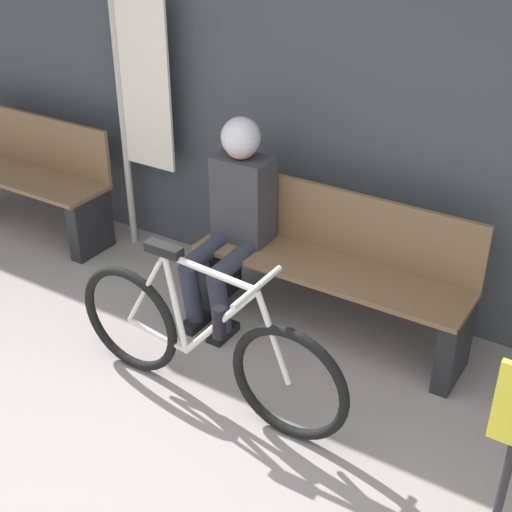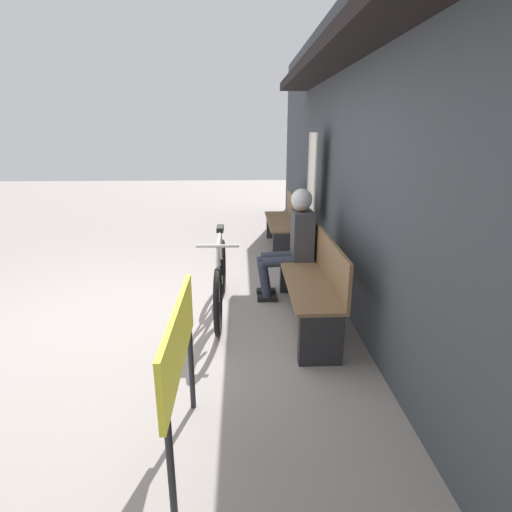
% 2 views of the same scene
% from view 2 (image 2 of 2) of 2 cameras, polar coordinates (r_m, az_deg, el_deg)
% --- Properties ---
extents(ground_plane, '(24.00, 24.00, 0.00)m').
position_cam_2_polar(ground_plane, '(4.20, -18.07, -9.23)').
color(ground_plane, gray).
extents(storefront_wall, '(12.00, 0.56, 3.20)m').
position_cam_2_polar(storefront_wall, '(3.78, 15.70, 14.39)').
color(storefront_wall, '#3D4247').
rests_on(storefront_wall, ground_plane).
extents(park_bench_near, '(1.64, 0.42, 0.87)m').
position_cam_2_polar(park_bench_near, '(3.94, 7.98, -3.77)').
color(park_bench_near, brown).
rests_on(park_bench_near, ground_plane).
extents(bicycle, '(1.64, 0.40, 0.87)m').
position_cam_2_polar(bicycle, '(4.16, -5.10, -3.37)').
color(bicycle, black).
rests_on(bicycle, ground_plane).
extents(person_seated, '(0.34, 0.61, 1.24)m').
position_cam_2_polar(person_seated, '(4.40, 5.40, 2.78)').
color(person_seated, '#2D3342').
rests_on(person_seated, ground_plane).
extents(park_bench_far, '(1.48, 0.42, 0.87)m').
position_cam_2_polar(park_bench_far, '(6.39, 4.00, 4.53)').
color(park_bench_far, brown).
rests_on(park_bench_far, ground_plane).
extents(banner_pole, '(0.45, 0.05, 1.81)m').
position_cam_2_polar(banner_pole, '(5.34, 7.87, 9.73)').
color(banner_pole, '#B7B2A8').
rests_on(banner_pole, ground_plane).
extents(signboard, '(1.04, 0.04, 0.94)m').
position_cam_2_polar(signboard, '(2.25, -10.96, -12.80)').
color(signboard, '#232326').
rests_on(signboard, ground_plane).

